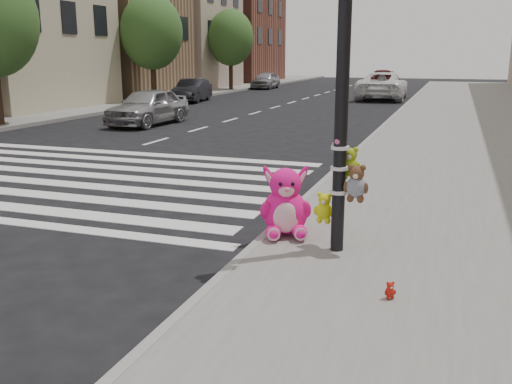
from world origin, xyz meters
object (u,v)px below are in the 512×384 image
at_px(car_dark_far, 192,90).
at_px(car_white_near, 382,86).
at_px(pink_bunny, 285,206).
at_px(signal_pole, 343,124).
at_px(red_teddy, 390,290).
at_px(car_silver_far, 148,106).

bearing_deg(car_dark_far, car_white_near, 18.13).
relative_size(pink_bunny, car_dark_far, 0.26).
bearing_deg(signal_pole, car_white_near, 95.91).
relative_size(car_dark_far, car_white_near, 0.67).
height_order(pink_bunny, car_white_near, car_white_near).
bearing_deg(red_teddy, signal_pole, 90.67).
distance_m(signal_pole, car_dark_far, 25.19).
xyz_separation_m(signal_pole, pink_bunny, (-0.81, 0.36, -1.18)).
xyz_separation_m(signal_pole, red_teddy, (0.78, -1.32, -1.49)).
xyz_separation_m(red_teddy, car_silver_far, (-10.19, 13.11, 0.44)).
height_order(car_silver_far, car_white_near, car_white_near).
bearing_deg(car_white_near, car_dark_far, 25.35).
xyz_separation_m(pink_bunny, red_teddy, (1.59, -1.67, -0.31)).
bearing_deg(car_silver_far, pink_bunny, -50.86).
bearing_deg(car_white_near, pink_bunny, 92.40).
relative_size(red_teddy, car_silver_far, 0.05).
distance_m(car_dark_far, car_white_near, 10.85).
xyz_separation_m(signal_pole, car_silver_far, (-9.41, 11.80, -1.04)).
relative_size(red_teddy, car_dark_far, 0.05).
bearing_deg(car_white_near, signal_pole, 94.06).
distance_m(pink_bunny, car_white_near, 26.56).
bearing_deg(car_white_near, red_teddy, 95.35).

